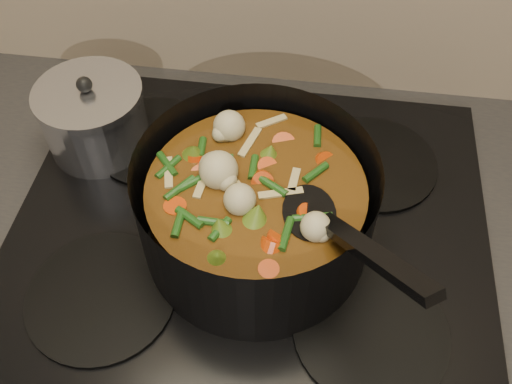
# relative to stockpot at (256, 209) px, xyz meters

# --- Properties ---
(counter) EXTENTS (2.64, 0.64, 0.91)m
(counter) POSITION_rel_stockpot_xyz_m (-0.01, 0.02, -0.54)
(counter) COLOR brown
(counter) RESTS_ON ground
(stovetop) EXTENTS (0.62, 0.54, 0.03)m
(stovetop) POSITION_rel_stockpot_xyz_m (-0.01, 0.02, -0.07)
(stovetop) COLOR black
(stovetop) RESTS_ON counter
(stockpot) EXTENTS (0.37, 0.37, 0.21)m
(stockpot) POSITION_rel_stockpot_xyz_m (0.00, 0.00, 0.00)
(stockpot) COLOR black
(stockpot) RESTS_ON stovetop
(saucepan) EXTENTS (0.15, 0.15, 0.12)m
(saucepan) POSITION_rel_stockpot_xyz_m (-0.25, 0.14, -0.01)
(saucepan) COLOR silver
(saucepan) RESTS_ON stovetop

